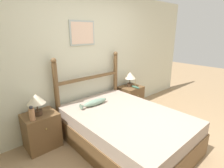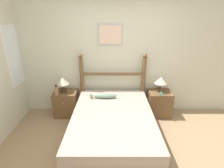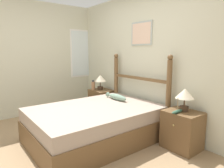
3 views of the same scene
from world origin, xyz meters
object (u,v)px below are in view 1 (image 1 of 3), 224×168
at_px(nightstand_left, 41,130).
at_px(model_boat, 135,87).
at_px(fish_pillow, 94,102).
at_px(bed, 125,129).
at_px(nightstand_right, 130,98).
at_px(bottle, 32,114).
at_px(table_lamp_right, 130,76).
at_px(table_lamp_left, 36,100).

xyz_separation_m(nightstand_left, model_boat, (2.10, -0.14, 0.31)).
bearing_deg(fish_pillow, nightstand_left, 163.55).
bearing_deg(fish_pillow, bed, -72.72).
distance_m(nightstand_left, model_boat, 2.13).
height_order(nightstand_right, fish_pillow, fish_pillow).
bearing_deg(fish_pillow, bottle, 172.68).
distance_m(nightstand_right, table_lamp_right, 0.53).
relative_size(model_boat, fish_pillow, 0.46).
bearing_deg(nightstand_left, model_boat, -3.70).
height_order(bed, table_lamp_left, table_lamp_left).
height_order(nightstand_left, nightstand_right, same).
bearing_deg(table_lamp_left, nightstand_left, 31.67).
relative_size(bed, fish_pillow, 3.77).
distance_m(table_lamp_right, fish_pillow, 1.28).
xyz_separation_m(bed, nightstand_left, (-1.05, 0.85, 0.01)).
relative_size(bed, table_lamp_right, 6.05).
relative_size(bottle, model_boat, 0.89).
bearing_deg(model_boat, bottle, 179.78).
bearing_deg(bottle, table_lamp_left, 43.47).
relative_size(table_lamp_left, table_lamp_right, 1.00).
bearing_deg(bed, model_boat, 34.31).
distance_m(bed, table_lamp_left, 1.47).
bearing_deg(table_lamp_right, bottle, -176.04).
distance_m(bottle, model_boat, 2.24).
height_order(nightstand_right, table_lamp_right, table_lamp_right).
height_order(bed, bottle, bottle).
distance_m(nightstand_right, table_lamp_left, 2.20).
distance_m(table_lamp_left, model_boat, 2.13).
bearing_deg(bed, bottle, 148.90).
bearing_deg(model_boat, bed, -145.69).
distance_m(bottle, fish_pillow, 1.02).
xyz_separation_m(nightstand_right, fish_pillow, (-1.24, -0.26, 0.32)).
height_order(bed, table_lamp_right, table_lamp_right).
bearing_deg(table_lamp_left, nightstand_right, 0.35).
relative_size(nightstand_right, table_lamp_left, 1.69).
bearing_deg(nightstand_left, table_lamp_left, -148.33).
xyz_separation_m(nightstand_right, table_lamp_left, (-2.13, -0.01, 0.53)).
xyz_separation_m(bed, fish_pillow, (-0.18, 0.59, 0.33)).
relative_size(nightstand_right, bottle, 2.55).
xyz_separation_m(bed, nightstand_right, (1.05, 0.85, 0.01)).
relative_size(table_lamp_left, fish_pillow, 0.62).
bearing_deg(nightstand_right, bottle, -176.77).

